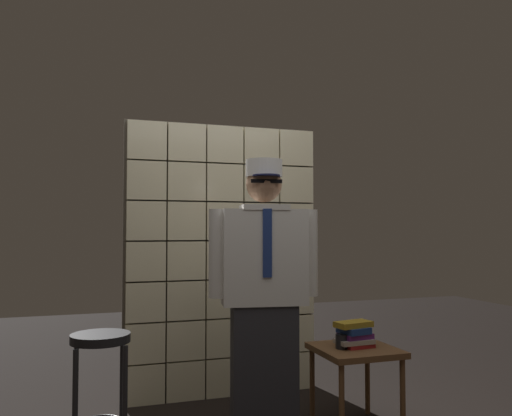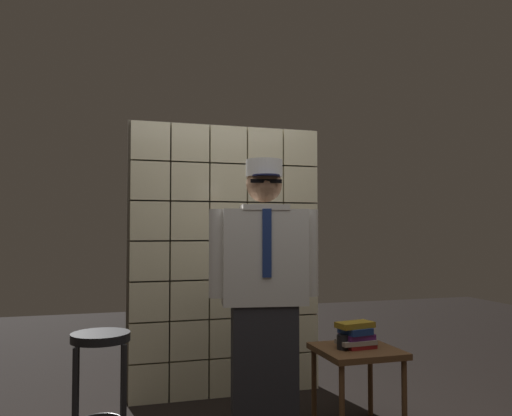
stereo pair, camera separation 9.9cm
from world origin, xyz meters
name	(u,v)px [view 1 (the left image)]	position (x,y,z in m)	size (l,w,h in m)	color
glass_block_wall	(224,260)	(0.00, 1.43, 1.09)	(1.59, 0.10, 2.22)	beige
standing_person	(264,293)	(0.02, 0.49, 0.93)	(0.72, 0.34, 1.79)	#28282D
bar_stool	(100,366)	(-0.98, 0.50, 0.55)	(0.34, 0.34, 0.73)	black
side_table	(355,358)	(0.67, 0.49, 0.47)	(0.52, 0.52, 0.54)	brown
book_stack	(355,334)	(0.67, 0.50, 0.63)	(0.27, 0.20, 0.17)	maroon
coffee_mug	(342,341)	(0.57, 0.48, 0.59)	(0.13, 0.08, 0.09)	black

